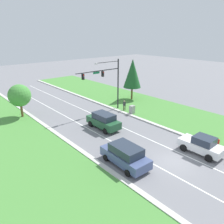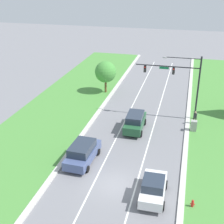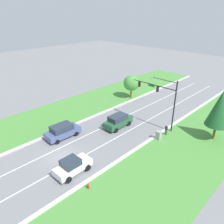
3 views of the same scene
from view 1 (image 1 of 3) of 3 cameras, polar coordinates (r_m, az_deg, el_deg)
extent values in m
plane|color=slate|center=(22.05, 15.89, -12.38)|extent=(160.00, 160.00, 0.00)
cube|color=beige|center=(26.43, 22.86, -7.40)|extent=(0.50, 90.00, 0.15)
cube|color=beige|center=(18.28, 5.35, -18.86)|extent=(0.50, 90.00, 0.15)
cube|color=#4C8E3D|center=(15.89, -9.60, -26.56)|extent=(10.00, 90.00, 0.08)
cube|color=white|center=(20.77, 13.01, -14.28)|extent=(0.14, 81.00, 0.01)
cube|color=white|center=(23.39, 18.41, -10.65)|extent=(0.14, 81.00, 0.01)
cylinder|color=black|center=(34.34, 1.58, 7.17)|extent=(0.20, 0.20, 7.87)
cylinder|color=black|center=(31.49, -3.56, 10.65)|extent=(7.55, 0.12, 0.12)
cube|color=#147042|center=(31.31, -4.11, 10.18)|extent=(1.10, 0.04, 0.28)
cylinder|color=black|center=(32.38, -1.15, 12.91)|extent=(4.15, 0.09, 0.09)
ellipsoid|color=gray|center=(31.12, -4.17, 12.49)|extent=(0.56, 0.28, 0.20)
cube|color=black|center=(32.03, -2.45, 9.92)|extent=(0.28, 0.32, 0.80)
sphere|color=red|center=(31.86, -2.26, 10.29)|extent=(0.16, 0.16, 0.16)
sphere|color=#2D2D2D|center=(31.90, -2.26, 9.88)|extent=(0.16, 0.16, 0.16)
sphere|color=#2D2D2D|center=(31.94, -2.25, 9.47)|extent=(0.16, 0.16, 0.16)
cube|color=black|center=(30.08, -7.59, 9.12)|extent=(0.28, 0.32, 0.80)
sphere|color=red|center=(29.90, -7.43, 9.51)|extent=(0.16, 0.16, 0.16)
sphere|color=#2D2D2D|center=(29.94, -7.41, 9.07)|extent=(0.16, 0.16, 0.16)
sphere|color=#2D2D2D|center=(29.99, -7.39, 8.64)|extent=(0.16, 0.16, 0.16)
cube|color=#475684|center=(20.56, 3.38, -11.67)|extent=(2.28, 5.05, 0.85)
cube|color=#283342|center=(20.06, 3.66, -9.82)|extent=(1.99, 3.06, 0.78)
cylinder|color=black|center=(22.35, 2.67, -10.13)|extent=(0.26, 0.64, 0.64)
cylinder|color=black|center=(21.24, -1.59, -11.86)|extent=(0.26, 0.64, 0.64)
cylinder|color=black|center=(20.48, 8.50, -13.42)|extent=(0.26, 0.64, 0.64)
cylinder|color=black|center=(19.27, 4.15, -15.62)|extent=(0.26, 0.64, 0.64)
cube|color=white|center=(23.98, 22.18, -8.26)|extent=(1.93, 4.32, 0.80)
cube|color=#283342|center=(23.56, 22.97, -6.83)|extent=(1.71, 1.96, 0.72)
cylinder|color=black|center=(25.40, 20.35, -7.41)|extent=(0.25, 0.76, 0.75)
cylinder|color=black|center=(23.95, 18.20, -8.86)|extent=(0.25, 0.76, 0.75)
cylinder|color=black|center=(24.48, 25.83, -9.30)|extent=(0.25, 0.76, 0.75)
cylinder|color=black|center=(22.96, 23.96, -10.96)|extent=(0.25, 0.76, 0.75)
cube|color=#235633|center=(27.84, -2.27, -2.66)|extent=(1.98, 4.86, 0.91)
cube|color=#283342|center=(27.45, -2.14, -1.12)|extent=(1.77, 2.92, 0.75)
cylinder|color=black|center=(29.64, -2.68, -2.17)|extent=(0.25, 0.74, 0.74)
cylinder|color=black|center=(28.60, -5.63, -3.10)|extent=(0.25, 0.74, 0.74)
cylinder|color=black|center=(27.54, 1.24, -3.93)|extent=(0.25, 0.74, 0.74)
cylinder|color=black|center=(26.42, -1.78, -5.02)|extent=(0.25, 0.74, 0.74)
cube|color=#9E9E99|center=(32.89, 5.26, 0.57)|extent=(0.70, 0.60, 1.31)
cylinder|color=#42382D|center=(34.18, 3.04, 0.96)|extent=(0.14, 0.14, 0.84)
cylinder|color=#42382D|center=(34.31, 3.41, 1.03)|extent=(0.14, 0.14, 0.84)
cube|color=#333338|center=(34.02, 3.25, 2.14)|extent=(0.42, 0.29, 0.60)
sphere|color=tan|center=(33.89, 3.26, 2.85)|extent=(0.22, 0.22, 0.22)
cylinder|color=red|center=(26.63, 26.05, -7.20)|extent=(0.20, 0.20, 0.55)
sphere|color=red|center=(26.49, 26.16, -6.55)|extent=(0.18, 0.18, 0.18)
cylinder|color=red|center=(26.52, 25.95, -7.24)|extent=(0.10, 0.09, 0.09)
cylinder|color=red|center=(26.72, 26.16, -7.06)|extent=(0.10, 0.09, 0.09)
cylinder|color=brown|center=(40.18, 5.19, 4.88)|extent=(0.32, 0.32, 2.29)
cone|color=#1E5628|center=(39.40, 5.36, 10.02)|extent=(3.14, 3.14, 5.02)
cylinder|color=brown|center=(34.04, -22.51, 0.42)|extent=(0.32, 0.32, 2.06)
sphere|color=#47933D|center=(33.43, -23.00, 3.99)|extent=(3.14, 3.14, 3.14)
camera|label=2|loc=(24.72, 82.38, 15.67)|focal=50.00mm
camera|label=3|loc=(36.55, 56.29, 19.80)|focal=35.00mm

